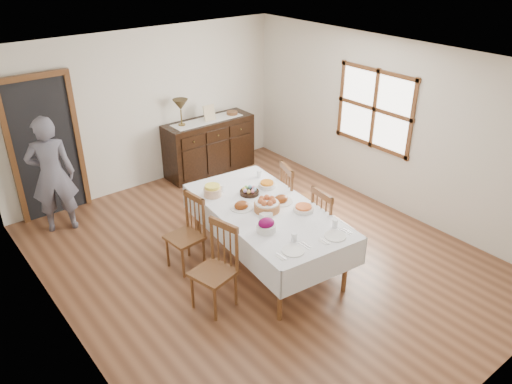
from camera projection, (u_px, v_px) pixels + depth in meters
ground at (261, 257)px, 6.73m from camera, size 6.00×6.00×0.00m
room_shell at (231, 137)px, 6.19m from camera, size 5.02×6.02×2.65m
dining_table at (266, 215)px, 6.30m from camera, size 1.45×2.48×0.81m
chair_left_near at (216, 266)px, 5.65m from camera, size 0.53×0.53×1.05m
chair_left_far at (188, 232)px, 6.35m from camera, size 0.45×0.45×0.99m
chair_right_near at (329, 225)px, 6.47m from camera, size 0.49×0.49×1.04m
chair_right_far at (295, 199)px, 7.02m from camera, size 0.58×0.58×1.09m
sideboard at (209, 146)px, 8.95m from camera, size 1.63×0.59×0.98m
person at (51, 171)px, 6.98m from camera, size 0.67×0.54×1.85m
bread_basket at (267, 205)px, 6.19m from camera, size 0.33×0.33×0.18m
egg_basket at (249, 192)px, 6.59m from camera, size 0.26×0.26×0.10m
ham_platter_a at (241, 206)px, 6.26m from camera, size 0.29×0.29×0.11m
ham_platter_b at (281, 200)px, 6.41m from camera, size 0.30×0.30×0.11m
beet_bowl at (266, 226)px, 5.75m from camera, size 0.23×0.23×0.16m
carrot_bowl at (267, 185)px, 6.77m from camera, size 0.23×0.23×0.09m
pineapple_bowl at (213, 191)px, 6.54m from camera, size 0.24×0.24×0.15m
casserole_dish at (303, 209)px, 6.19m from camera, size 0.25×0.25×0.07m
butter_dish at (266, 216)px, 6.03m from camera, size 0.15×0.10×0.07m
setting_left at (293, 246)px, 5.47m from camera, size 0.43×0.31×0.10m
setting_right at (335, 232)px, 5.73m from camera, size 0.43×0.31×0.10m
glass_far_a at (222, 188)px, 6.66m from camera, size 0.07×0.07×0.10m
glass_far_b at (259, 174)px, 7.05m from camera, size 0.07×0.07×0.10m
runner at (207, 120)px, 8.70m from camera, size 1.30×0.35×0.01m
table_lamp at (180, 105)px, 8.31m from camera, size 0.26×0.26×0.46m
picture_frame at (209, 113)px, 8.63m from camera, size 0.22×0.08×0.28m
deco_bowl at (232, 113)px, 8.97m from camera, size 0.20×0.20×0.06m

